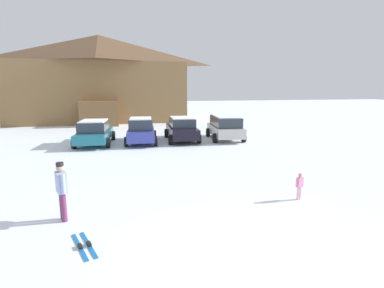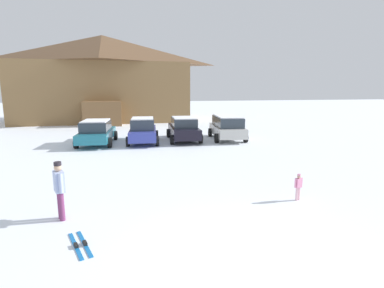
# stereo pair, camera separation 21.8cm
# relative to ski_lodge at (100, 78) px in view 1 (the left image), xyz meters

# --- Properties ---
(ground) EXTENTS (160.00, 160.00, 0.00)m
(ground) POSITION_rel_ski_lodge_xyz_m (4.88, -30.50, -4.78)
(ground) COLOR white
(ski_lodge) EXTENTS (18.76, 11.49, 9.43)m
(ski_lodge) POSITION_rel_ski_lodge_xyz_m (0.00, 0.00, 0.00)
(ski_lodge) COLOR olive
(ski_lodge) RESTS_ON ground
(parked_teal_hatchback) EXTENTS (2.54, 4.86, 1.60)m
(parked_teal_hatchback) POSITION_rel_ski_lodge_xyz_m (0.43, -15.55, -3.97)
(parked_teal_hatchback) COLOR #207187
(parked_teal_hatchback) RESTS_ON ground
(parked_blue_hatchback) EXTENTS (2.33, 4.44, 1.71)m
(parked_blue_hatchback) POSITION_rel_ski_lodge_xyz_m (3.45, -15.73, -3.93)
(parked_blue_hatchback) COLOR #3641A3
(parked_blue_hatchback) RESTS_ON ground
(parked_black_sedan) EXTENTS (2.33, 4.73, 1.66)m
(parked_black_sedan) POSITION_rel_ski_lodge_xyz_m (6.30, -15.41, -3.94)
(parked_black_sedan) COLOR black
(parked_black_sedan) RESTS_ON ground
(parked_silver_wagon) EXTENTS (2.60, 4.59, 1.71)m
(parked_silver_wagon) POSITION_rel_ski_lodge_xyz_m (9.44, -15.64, -3.86)
(parked_silver_wagon) COLOR beige
(parked_silver_wagon) RESTS_ON ground
(skier_adult_in_blue_parka) EXTENTS (0.37, 0.58, 1.67)m
(skier_adult_in_blue_parka) POSITION_rel_ski_lodge_xyz_m (0.55, -27.47, -3.84)
(skier_adult_in_blue_parka) COLOR #733260
(skier_adult_in_blue_parka) RESTS_ON ground
(skier_child_in_pink_snowsuit) EXTENTS (0.32, 0.18, 0.89)m
(skier_child_in_pink_snowsuit) POSITION_rel_ski_lodge_xyz_m (7.86, -27.54, -4.28)
(skier_child_in_pink_snowsuit) COLOR #EDB5C3
(skier_child_in_pink_snowsuit) RESTS_ON ground
(pair_of_skis) EXTENTS (0.74, 1.42, 0.08)m
(pair_of_skis) POSITION_rel_ski_lodge_xyz_m (1.26, -29.09, -4.76)
(pair_of_skis) COLOR #1666B4
(pair_of_skis) RESTS_ON ground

